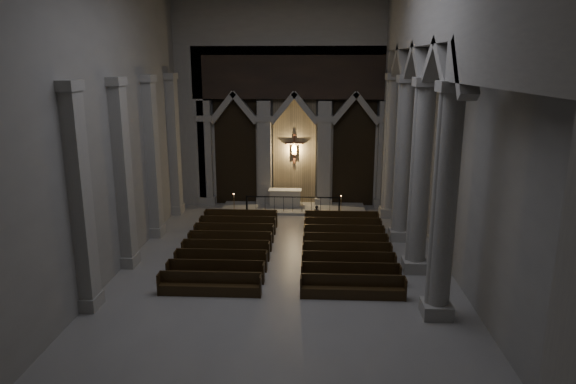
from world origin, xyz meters
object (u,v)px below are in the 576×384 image
object	(u,v)px
candle_stand_right	(341,211)
pews	(287,249)
worshipper	(317,215)
altar_rail	(293,202)
candle_stand_left	(234,208)
altar	(285,197)

from	to	relation	value
candle_stand_right	pews	xyz separation A→B (m)	(-2.76, -6.17, -0.06)
worshipper	pews	bearing A→B (deg)	-92.82
pews	altar_rail	bearing A→B (deg)	90.00
altar_rail	candle_stand_left	world-z (taller)	candle_stand_left
candle_stand_left	candle_stand_right	distance (m)	6.18
altar_rail	candle_stand_right	bearing A→B (deg)	-9.66
candle_stand_right	worshipper	world-z (taller)	candle_stand_right
altar_rail	candle_stand_left	size ratio (longest dim) A/B	4.45
altar	altar_rail	world-z (taller)	altar
candle_stand_left	worshipper	world-z (taller)	candle_stand_left
candle_stand_left	pews	xyz separation A→B (m)	(3.41, -6.47, -0.05)
altar	worshipper	world-z (taller)	altar
altar_rail	pews	distance (m)	6.66
worshipper	altar	bearing A→B (deg)	134.09
altar_rail	candle_stand_left	bearing A→B (deg)	-177.18
candle_stand_right	worshipper	xyz separation A→B (m)	(-1.38, -1.49, 0.18)
candle_stand_left	candle_stand_right	size ratio (longest dim) A/B	0.96
altar	candle_stand_left	xyz separation A→B (m)	(-2.90, -1.43, -0.32)
altar	candle_stand_left	distance (m)	3.24
altar	worshipper	distance (m)	3.74
altar	altar_rail	size ratio (longest dim) A/B	0.36
altar_rail	pews	size ratio (longest dim) A/B	0.59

